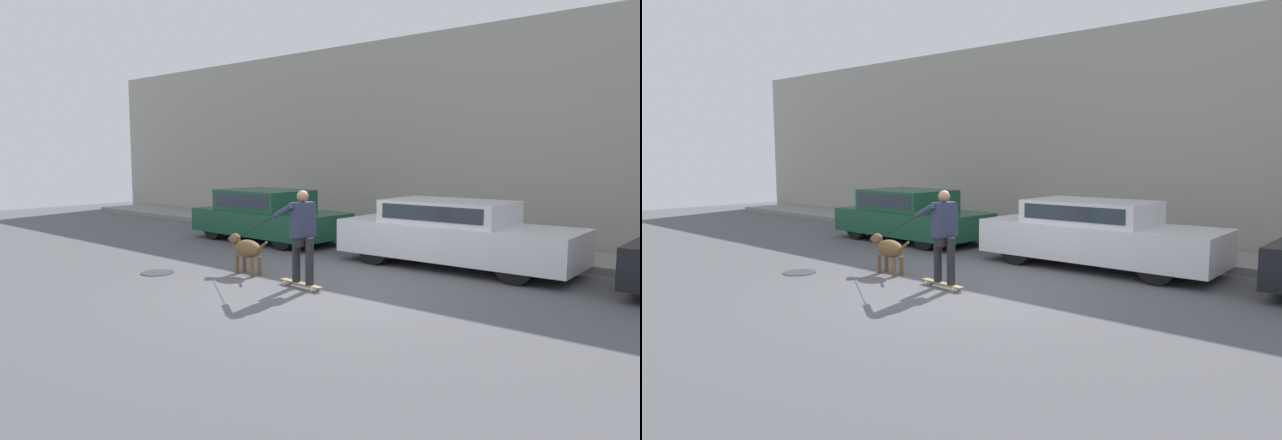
% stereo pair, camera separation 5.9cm
% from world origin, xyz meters
% --- Properties ---
extents(ground_plane, '(36.00, 36.00, 0.00)m').
position_xyz_m(ground_plane, '(0.00, 0.00, 0.00)').
color(ground_plane, '#545459').
extents(back_wall, '(32.00, 0.30, 5.24)m').
position_xyz_m(back_wall, '(0.00, 6.28, 2.62)').
color(back_wall, '#9E998E').
rests_on(back_wall, ground_plane).
extents(sidewalk_curb, '(30.00, 1.94, 0.14)m').
position_xyz_m(sidewalk_curb, '(0.00, 5.14, 0.07)').
color(sidewalk_curb, gray).
rests_on(sidewalk_curb, ground_plane).
extents(parked_car_0, '(4.08, 1.80, 1.29)m').
position_xyz_m(parked_car_0, '(-4.46, 3.08, 0.63)').
color(parked_car_0, black).
rests_on(parked_car_0, ground_plane).
extents(parked_car_1, '(4.59, 1.83, 1.29)m').
position_xyz_m(parked_car_1, '(0.74, 3.08, 0.64)').
color(parked_car_1, black).
rests_on(parked_car_1, ground_plane).
extents(dog, '(1.04, 0.34, 0.72)m').
position_xyz_m(dog, '(-1.82, 0.03, 0.46)').
color(dog, brown).
rests_on(dog, ground_plane).
extents(skateboarder, '(2.30, 0.56, 1.60)m').
position_xyz_m(skateboarder, '(-0.29, -0.12, 0.91)').
color(skateboarder, beige).
rests_on(skateboarder, ground_plane).
extents(manhole_cover, '(0.60, 0.60, 0.01)m').
position_xyz_m(manhole_cover, '(-3.11, -1.02, 0.01)').
color(manhole_cover, '#38383D').
rests_on(manhole_cover, ground_plane).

